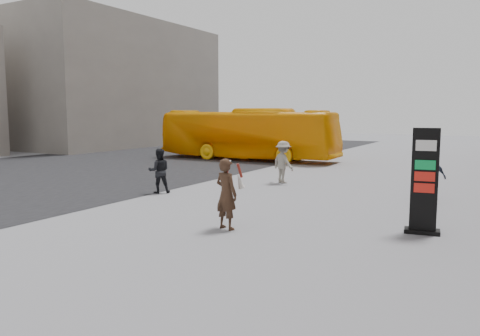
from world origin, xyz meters
The scene contains 9 objects.
ground centered at (0.00, 0.00, 0.00)m, with size 100.00×100.00×0.00m, color #9E9EA3.
road centered at (-13.00, 5.00, 0.00)m, with size 16.00×60.00×0.01m, color black.
bg_building_far centered at (-24.00, 20.00, 5.00)m, with size 10.00×18.00×10.00m, color gray.
info_pylon centered at (3.71, 1.73, 1.20)m, with size 0.82×0.49×2.41m.
woman centered at (-0.38, -0.15, 0.86)m, with size 0.73×0.69×1.68m.
bus centered at (-7.76, 14.32, 1.48)m, with size 2.48×10.60×2.95m, color #F9A908.
pedestrian_a centered at (-4.95, 2.94, 0.76)m, with size 0.74×0.58×1.52m, color black.
pedestrian_b centered at (-2.20, 7.08, 0.82)m, with size 1.06×0.61×1.64m, color gray.
pedestrian_c centered at (3.32, 6.00, 0.77)m, with size 0.90×0.38×1.54m, color #2C384B.
Camera 1 is at (5.26, -9.40, 2.76)m, focal length 35.00 mm.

